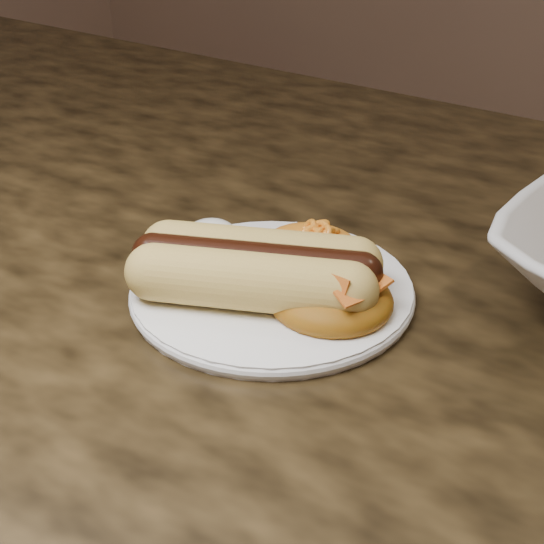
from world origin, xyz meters
The scene contains 6 objects.
table centered at (0.00, 0.00, 0.66)m, with size 1.60×0.90×0.75m.
plate centered at (0.12, -0.03, 0.76)m, with size 0.20×0.20×0.01m, color white.
hotdog centered at (0.12, -0.04, 0.78)m, with size 0.15×0.12×0.04m.
mac_and_cheese centered at (0.12, 0.03, 0.78)m, with size 0.08×0.07×0.03m, color orange.
sour_cream centered at (0.05, -0.01, 0.77)m, with size 0.04×0.04×0.03m, color white.
taco_salad centered at (0.17, -0.03, 0.78)m, with size 0.09×0.08×0.04m.
Camera 1 is at (0.41, -0.46, 1.07)m, focal length 55.00 mm.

